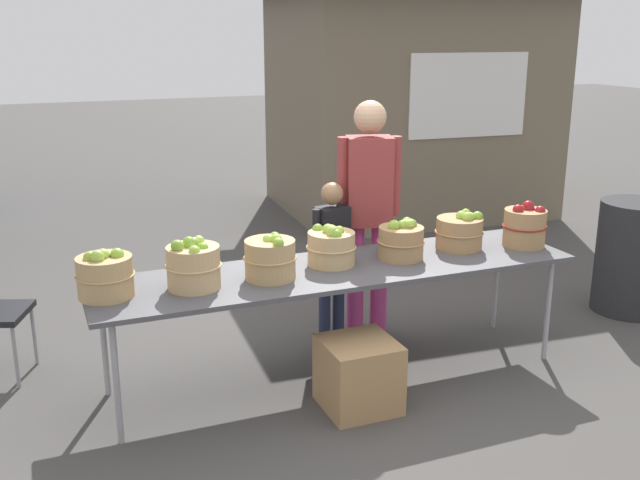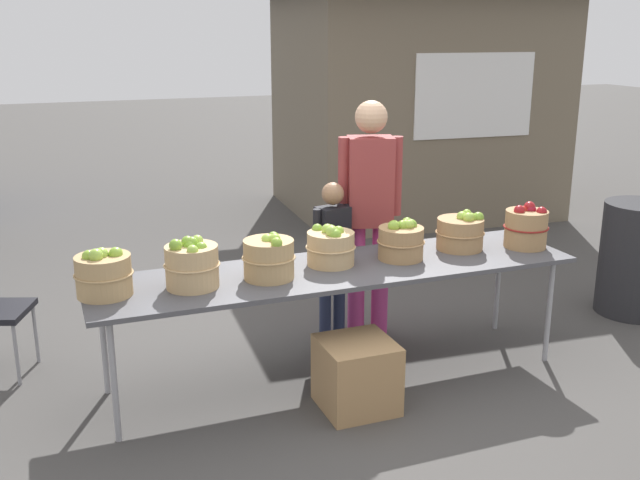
# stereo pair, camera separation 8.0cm
# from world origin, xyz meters

# --- Properties ---
(ground_plane) EXTENTS (40.00, 40.00, 0.00)m
(ground_plane) POSITION_xyz_m (0.00, 0.00, 0.00)
(ground_plane) COLOR #474442
(market_table) EXTENTS (3.10, 0.76, 0.75)m
(market_table) POSITION_xyz_m (0.00, 0.00, 0.72)
(market_table) COLOR #4C4C51
(market_table) RESTS_ON ground
(apple_basket_green_0) EXTENTS (0.33, 0.33, 0.29)m
(apple_basket_green_0) POSITION_xyz_m (-1.41, 0.01, 0.88)
(apple_basket_green_0) COLOR tan
(apple_basket_green_0) RESTS_ON market_table
(apple_basket_green_1) EXTENTS (0.33, 0.33, 0.31)m
(apple_basket_green_1) POSITION_xyz_m (-0.92, -0.03, 0.89)
(apple_basket_green_1) COLOR tan
(apple_basket_green_1) RESTS_ON market_table
(apple_basket_green_2) EXTENTS (0.32, 0.32, 0.29)m
(apple_basket_green_2) POSITION_xyz_m (-0.46, -0.04, 0.88)
(apple_basket_green_2) COLOR tan
(apple_basket_green_2) RESTS_ON market_table
(apple_basket_green_3) EXTENTS (0.32, 0.32, 0.27)m
(apple_basket_green_3) POSITION_xyz_m (-0.02, 0.07, 0.87)
(apple_basket_green_3) COLOR tan
(apple_basket_green_3) RESTS_ON market_table
(apple_basket_green_4) EXTENTS (0.31, 0.31, 0.27)m
(apple_basket_green_4) POSITION_xyz_m (0.46, 0.02, 0.87)
(apple_basket_green_4) COLOR #A87F51
(apple_basket_green_4) RESTS_ON market_table
(apple_basket_green_5) EXTENTS (0.33, 0.33, 0.27)m
(apple_basket_green_5) POSITION_xyz_m (0.94, 0.08, 0.87)
(apple_basket_green_5) COLOR #A87F51
(apple_basket_green_5) RESTS_ON market_table
(apple_basket_red_0) EXTENTS (0.31, 0.31, 0.32)m
(apple_basket_red_0) POSITION_xyz_m (1.38, -0.04, 0.89)
(apple_basket_red_0) COLOR #A87F51
(apple_basket_red_0) RESTS_ON market_table
(vendor_adult) EXTENTS (0.44, 0.31, 1.73)m
(vendor_adult) POSITION_xyz_m (0.48, 0.57, 1.02)
(vendor_adult) COLOR #CC3F8C
(vendor_adult) RESTS_ON ground
(child_customer) EXTENTS (0.31, 0.20, 1.18)m
(child_customer) POSITION_xyz_m (0.18, 0.52, 0.70)
(child_customer) COLOR #262D4C
(child_customer) RESTS_ON ground
(food_kiosk) EXTENTS (3.68, 3.12, 2.74)m
(food_kiosk) POSITION_xyz_m (2.68, 4.03, 1.38)
(food_kiosk) COLOR #726651
(food_kiosk) RESTS_ON ground
(trash_barrel) EXTENTS (0.58, 0.58, 0.90)m
(trash_barrel) POSITION_xyz_m (2.65, 0.20, 0.45)
(trash_barrel) COLOR #262628
(trash_barrel) RESTS_ON ground
(produce_crate) EXTENTS (0.43, 0.43, 0.43)m
(produce_crate) POSITION_xyz_m (-0.05, -0.43, 0.21)
(produce_crate) COLOR #A87F51
(produce_crate) RESTS_ON ground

